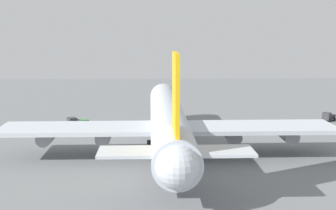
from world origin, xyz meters
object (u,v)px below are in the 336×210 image
Objects in this scene: cargo_airplane at (168,120)px; baggage_tug at (328,117)px; fuel_truck at (77,122)px; safety_cone_nose at (165,120)px.

baggage_tug is at bearing -55.00° from cargo_airplane.
fuel_truck reaches higher than safety_cone_nose.
baggage_tug is 6.90× the size of safety_cone_nose.
safety_cone_nose is at bearing -0.71° from cargo_airplane.
safety_cone_nose is (6.35, -19.98, -0.86)m from fuel_truck.
cargo_airplane is 13.11× the size of fuel_truck.
cargo_airplane reaches higher than safety_cone_nose.
safety_cone_nose is (29.30, -0.36, -5.50)m from cargo_airplane.
cargo_airplane reaches higher than baggage_tug.
baggage_tug is at bearing -92.44° from safety_cone_nose.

